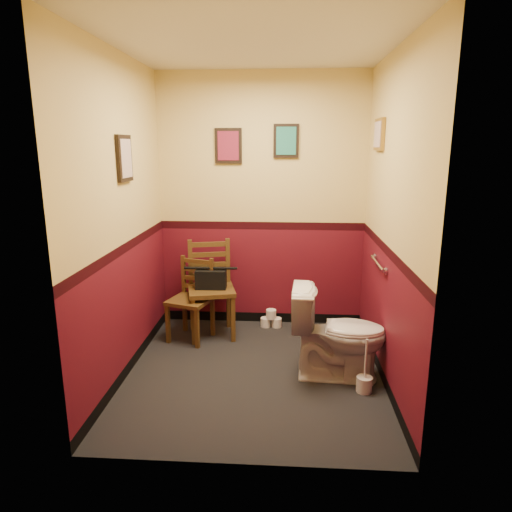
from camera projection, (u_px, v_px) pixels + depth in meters
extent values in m
cube|color=black|center=(254.00, 372.00, 4.04)|extent=(2.20, 2.40, 0.00)
cube|color=silver|center=(254.00, 43.00, 3.40)|extent=(2.20, 2.40, 0.00)
cube|color=#550E1B|center=(262.00, 203.00, 4.88)|extent=(2.20, 0.00, 2.70)
cube|color=#550E1B|center=(239.00, 256.00, 2.55)|extent=(2.20, 0.00, 2.70)
cube|color=#550E1B|center=(122.00, 220.00, 3.79)|extent=(0.00, 2.40, 2.70)
cube|color=#550E1B|center=(391.00, 223.00, 3.65)|extent=(0.00, 2.40, 2.70)
cylinder|color=silver|center=(377.00, 263.00, 3.99)|extent=(0.03, 0.50, 0.03)
cylinder|color=silver|center=(386.00, 271.00, 3.74)|extent=(0.02, 0.06, 0.06)
cylinder|color=silver|center=(374.00, 257.00, 4.23)|extent=(0.02, 0.06, 0.06)
cube|color=black|center=(228.00, 146.00, 4.74)|extent=(0.28, 0.03, 0.36)
cube|color=maroon|center=(228.00, 146.00, 4.73)|extent=(0.22, 0.01, 0.30)
cube|color=black|center=(286.00, 141.00, 4.69)|extent=(0.26, 0.03, 0.34)
cube|color=#277D6F|center=(286.00, 141.00, 4.68)|extent=(0.20, 0.01, 0.28)
cube|color=black|center=(124.00, 158.00, 3.77)|extent=(0.03, 0.30, 0.38)
cube|color=#C0A597|center=(126.00, 158.00, 3.76)|extent=(0.01, 0.24, 0.31)
cube|color=olive|center=(379.00, 134.00, 4.06)|extent=(0.03, 0.34, 0.28)
cube|color=#C0A597|center=(378.00, 134.00, 4.07)|extent=(0.01, 0.28, 0.22)
imported|color=white|center=(338.00, 334.00, 3.88)|extent=(0.83, 0.50, 0.79)
cylinder|color=silver|center=(364.00, 384.00, 3.71)|extent=(0.13, 0.13, 0.13)
cylinder|color=silver|center=(366.00, 360.00, 3.66)|extent=(0.02, 0.02, 0.36)
cube|color=#553A19|center=(190.00, 301.00, 4.64)|extent=(0.49, 0.49, 0.04)
cube|color=#553A19|center=(168.00, 323.00, 4.60)|extent=(0.05, 0.05, 0.42)
cube|color=#553A19|center=(185.00, 312.00, 4.90)|extent=(0.05, 0.05, 0.42)
cube|color=#553A19|center=(197.00, 328.00, 4.48)|extent=(0.05, 0.05, 0.42)
cube|color=#553A19|center=(213.00, 316.00, 4.78)|extent=(0.05, 0.05, 0.42)
cube|color=#553A19|center=(184.00, 275.00, 4.80)|extent=(0.05, 0.04, 0.42)
cube|color=#553A19|center=(212.00, 278.00, 4.68)|extent=(0.05, 0.04, 0.42)
cube|color=#553A19|center=(198.00, 287.00, 4.77)|extent=(0.31, 0.12, 0.04)
cube|color=#553A19|center=(198.00, 279.00, 4.75)|extent=(0.31, 0.12, 0.04)
cube|color=#553A19|center=(197.00, 270.00, 4.73)|extent=(0.31, 0.12, 0.04)
cube|color=#553A19|center=(197.00, 261.00, 4.71)|extent=(0.31, 0.12, 0.04)
cube|color=#553A19|center=(211.00, 290.00, 4.71)|extent=(0.56, 0.56, 0.04)
cube|color=#553A19|center=(193.00, 321.00, 4.55)|extent=(0.05, 0.05, 0.50)
cube|color=#553A19|center=(192.00, 307.00, 4.93)|extent=(0.05, 0.05, 0.50)
cube|color=#553A19|center=(233.00, 318.00, 4.62)|extent=(0.05, 0.05, 0.50)
cube|color=#553A19|center=(229.00, 305.00, 5.00)|extent=(0.05, 0.05, 0.50)
cube|color=#553A19|center=(190.00, 263.00, 4.82)|extent=(0.05, 0.05, 0.50)
cube|color=#553A19|center=(228.00, 261.00, 4.88)|extent=(0.05, 0.05, 0.50)
cube|color=#553A19|center=(210.00, 275.00, 4.88)|extent=(0.37, 0.12, 0.05)
cube|color=#553A19|center=(209.00, 265.00, 4.86)|extent=(0.37, 0.12, 0.05)
cube|color=#553A19|center=(209.00, 255.00, 4.83)|extent=(0.37, 0.12, 0.05)
cube|color=#553A19|center=(209.00, 244.00, 4.81)|extent=(0.37, 0.12, 0.05)
cube|color=black|center=(211.00, 279.00, 4.69)|extent=(0.32, 0.17, 0.19)
cylinder|color=black|center=(211.00, 268.00, 4.66)|extent=(0.27, 0.04, 0.03)
cylinder|color=silver|center=(266.00, 322.00, 5.05)|extent=(0.11, 0.11, 0.10)
cylinder|color=silver|center=(276.00, 322.00, 5.04)|extent=(0.11, 0.11, 0.10)
cylinder|color=silver|center=(271.00, 314.00, 5.01)|extent=(0.11, 0.11, 0.10)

